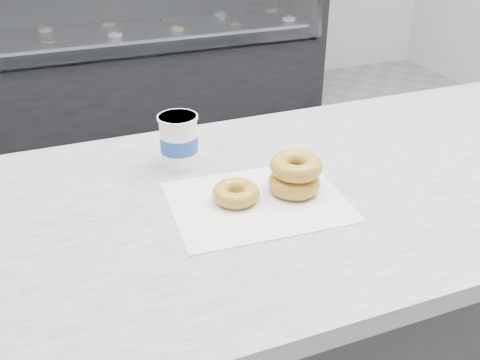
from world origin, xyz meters
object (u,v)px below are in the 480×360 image
object	(u,v)px
display_case	(142,43)
donut_single	(236,193)
counter	(366,318)
donut_stack	(295,175)
coffee_cup	(179,140)

from	to	relation	value
display_case	donut_single	xyz separation A→B (m)	(-0.37, -2.73, 0.43)
counter	donut_stack	bearing A→B (deg)	-176.65
donut_single	donut_stack	world-z (taller)	donut_stack
donut_single	coffee_cup	size ratio (longest dim) A/B	0.80
display_case	coffee_cup	xyz separation A→B (m)	(-0.43, -2.54, 0.47)
display_case	donut_stack	bearing A→B (deg)	-95.04
counter	donut_single	distance (m)	0.59
counter	coffee_cup	world-z (taller)	coffee_cup
counter	donut_stack	size ratio (longest dim) A/B	20.83
display_case	coffee_cup	world-z (taller)	display_case
donut_single	donut_stack	bearing A→B (deg)	-3.74
counter	display_case	distance (m)	2.72
donut_stack	coffee_cup	xyz separation A→B (m)	(-0.19, 0.20, 0.02)
counter	display_case	xyz separation A→B (m)	(0.00, 2.72, 0.04)
donut_single	coffee_cup	xyz separation A→B (m)	(-0.06, 0.19, 0.04)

